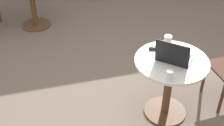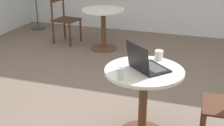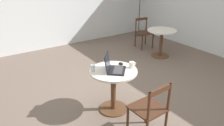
% 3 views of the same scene
% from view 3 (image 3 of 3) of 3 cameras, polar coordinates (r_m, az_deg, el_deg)
% --- Properties ---
extents(ground_plane, '(16.00, 16.00, 0.00)m').
position_cam_3_polar(ground_plane, '(4.13, 2.96, -7.66)').
color(ground_plane, '#66564C').
extents(cafe_table_near, '(0.74, 0.74, 0.71)m').
position_cam_3_polar(cafe_table_near, '(3.42, 0.37, -4.86)').
color(cafe_table_near, '#51331E').
rests_on(cafe_table_near, ground_plane).
extents(cafe_table_mid, '(0.74, 0.74, 0.71)m').
position_cam_3_polar(cafe_table_mid, '(5.75, 12.80, 6.58)').
color(cafe_table_mid, '#51331E').
rests_on(cafe_table_mid, ground_plane).
extents(chair_near_front, '(0.43, 0.43, 0.83)m').
position_cam_3_polar(chair_near_front, '(2.97, 9.84, -12.04)').
color(chair_near_front, '#472819').
rests_on(chair_near_front, ground_plane).
extents(chair_mid_back, '(0.47, 0.47, 0.83)m').
position_cam_3_polar(chair_mid_back, '(6.40, 8.24, 7.86)').
color(chair_mid_back, '#472819').
rests_on(chair_mid_back, ground_plane).
extents(laptop, '(0.44, 0.44, 0.27)m').
position_cam_3_polar(laptop, '(3.29, 0.46, -1.19)').
color(laptop, black).
rests_on(laptop, cafe_table_near).
extents(mouse, '(0.06, 0.10, 0.03)m').
position_cam_3_polar(mouse, '(3.52, 2.37, -0.14)').
color(mouse, black).
rests_on(mouse, cafe_table_near).
extents(mug, '(0.12, 0.08, 0.09)m').
position_cam_3_polar(mug, '(3.42, 5.23, -0.45)').
color(mug, silver).
rests_on(mug, cafe_table_near).
extents(drinking_glass, '(0.06, 0.06, 0.10)m').
position_cam_3_polar(drinking_glass, '(3.29, -5.02, -1.32)').
color(drinking_glass, silver).
rests_on(drinking_glass, cafe_table_near).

